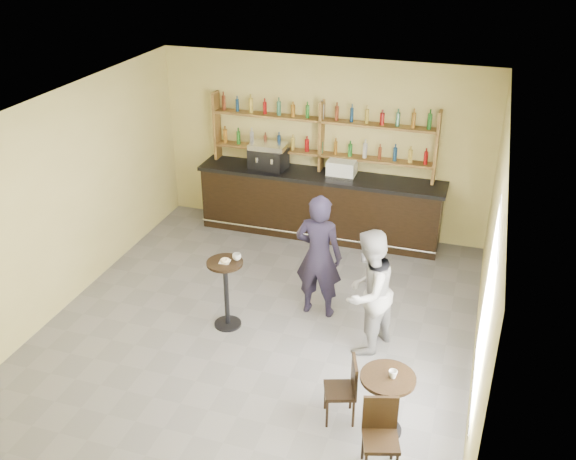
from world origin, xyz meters
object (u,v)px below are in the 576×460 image
(chair_west, at_px, (340,390))
(pedestal_table, at_px, (226,294))
(chair_south, at_px, (381,440))
(pastry_case, at_px, (342,169))
(man_main, at_px, (319,256))
(patron_second, at_px, (368,292))
(cafe_table, at_px, (386,404))
(espresso_machine, at_px, (268,156))
(bar_counter, at_px, (319,205))

(chair_west, bearing_deg, pedestal_table, -142.88)
(chair_south, bearing_deg, pastry_case, 91.33)
(pastry_case, bearing_deg, chair_south, -69.22)
(man_main, height_order, patron_second, man_main)
(pedestal_table, height_order, chair_west, pedestal_table)
(chair_south, bearing_deg, patron_second, 88.92)
(cafe_table, bearing_deg, espresso_machine, 123.20)
(pastry_case, bearing_deg, cafe_table, -67.59)
(bar_counter, relative_size, espresso_machine, 6.80)
(bar_counter, bearing_deg, espresso_machine, 180.00)
(pastry_case, distance_m, patron_second, 3.31)
(espresso_machine, relative_size, pastry_case, 1.29)
(pastry_case, height_order, cafe_table, pastry_case)
(patron_second, bearing_deg, chair_west, 20.39)
(pastry_case, distance_m, pedestal_table, 3.41)
(man_main, relative_size, patron_second, 1.07)
(pedestal_table, bearing_deg, man_main, 32.16)
(bar_counter, xyz_separation_m, man_main, (0.64, -2.45, 0.35))
(pastry_case, relative_size, chair_west, 0.61)
(man_main, xyz_separation_m, patron_second, (0.85, -0.63, -0.06))
(espresso_machine, bearing_deg, patron_second, -44.63)
(man_main, distance_m, chair_south, 3.13)
(man_main, relative_size, cafe_table, 2.40)
(cafe_table, xyz_separation_m, chair_west, (-0.55, 0.05, 0.02))
(bar_counter, xyz_separation_m, chair_south, (2.08, -5.19, -0.16))
(bar_counter, xyz_separation_m, chair_west, (1.48, -4.54, -0.18))
(bar_counter, bearing_deg, pastry_case, 0.00)
(pedestal_table, bearing_deg, pastry_case, 74.23)
(espresso_machine, height_order, chair_south, espresso_machine)
(pastry_case, bearing_deg, chair_west, -73.76)
(bar_counter, distance_m, pedestal_table, 3.22)
(chair_west, bearing_deg, man_main, -176.75)
(cafe_table, bearing_deg, bar_counter, 113.86)
(patron_second, bearing_deg, pedestal_table, -66.51)
(chair_west, bearing_deg, patron_second, 160.92)
(espresso_machine, bearing_deg, man_main, -49.82)
(espresso_machine, relative_size, patron_second, 0.37)
(cafe_table, height_order, patron_second, patron_second)
(espresso_machine, xyz_separation_m, man_main, (1.62, -2.45, -0.48))
(man_main, xyz_separation_m, chair_west, (0.83, -2.08, -0.54))
(pedestal_table, height_order, cafe_table, pedestal_table)
(espresso_machine, xyz_separation_m, pastry_case, (1.36, 0.00, -0.08))
(espresso_machine, relative_size, chair_south, 0.75)
(cafe_table, bearing_deg, pastry_case, 109.69)
(bar_counter, distance_m, chair_south, 5.59)
(pedestal_table, relative_size, cafe_table, 1.33)
(pedestal_table, height_order, chair_south, pedestal_table)
(chair_south, bearing_deg, espresso_machine, 103.74)
(bar_counter, distance_m, chair_west, 4.77)
(bar_counter, distance_m, man_main, 2.56)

